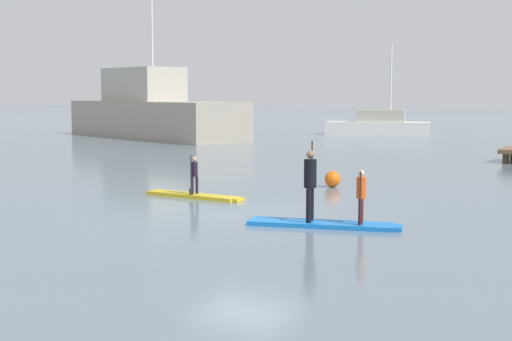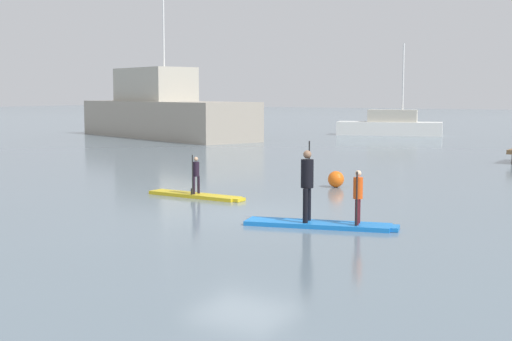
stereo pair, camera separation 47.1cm
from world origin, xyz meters
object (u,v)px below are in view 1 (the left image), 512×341
(paddler_child_solo, at_px, (194,173))
(paddler_child_front, at_px, (361,194))
(paddleboard_far, at_px, (324,224))
(fishing_boat_white_large, at_px, (152,112))
(motor_boat_small_navy, at_px, (378,125))
(mooring_buoy_near, at_px, (333,179))
(paddleboard_near, at_px, (195,196))
(paddler_adult, at_px, (310,181))

(paddler_child_solo, distance_m, paddler_child_front, 6.22)
(paddleboard_far, relative_size, fishing_boat_white_large, 0.22)
(paddler_child_solo, distance_m, motor_boat_small_navy, 32.31)
(fishing_boat_white_large, xyz_separation_m, mooring_buoy_near, (20.88, -17.47, -1.44))
(fishing_boat_white_large, relative_size, mooring_buoy_near, 30.96)
(paddleboard_near, distance_m, motor_boat_small_navy, 32.31)
(paddler_adult, bearing_deg, motor_boat_small_navy, 107.82)
(paddler_child_solo, bearing_deg, fishing_boat_white_large, 130.45)
(paddler_adult, height_order, mooring_buoy_near, paddler_adult)
(paddler_child_front, height_order, motor_boat_small_navy, motor_boat_small_navy)
(paddleboard_near, xyz_separation_m, fishing_boat_white_large, (-18.39, 21.56, 1.65))
(paddleboard_near, relative_size, paddleboard_far, 0.92)
(paddler_child_solo, bearing_deg, motor_boat_small_navy, 101.02)
(motor_boat_small_navy, height_order, mooring_buoy_near, motor_boat_small_navy)
(paddleboard_near, bearing_deg, paddler_child_solo, -91.34)
(fishing_boat_white_large, bearing_deg, paddler_child_solo, -49.55)
(paddleboard_near, distance_m, mooring_buoy_near, 4.79)
(paddler_child_solo, height_order, paddler_child_front, paddler_child_front)
(paddleboard_near, height_order, mooring_buoy_near, mooring_buoy_near)
(paddleboard_near, xyz_separation_m, mooring_buoy_near, (2.49, 4.09, 0.21))
(paddleboard_near, height_order, fishing_boat_white_large, fishing_boat_white_large)
(motor_boat_small_navy, bearing_deg, paddler_adult, -72.18)
(fishing_boat_white_large, relative_size, motor_boat_small_navy, 2.13)
(paddler_child_front, height_order, mooring_buoy_near, paddler_child_front)
(paddleboard_near, bearing_deg, fishing_boat_white_large, 130.47)
(paddleboard_near, bearing_deg, paddler_child_front, -19.29)
(mooring_buoy_near, bearing_deg, paddleboard_near, -121.31)
(paddler_child_solo, bearing_deg, mooring_buoy_near, 58.77)
(paddleboard_near, relative_size, paddler_adult, 1.76)
(paddler_child_solo, xyz_separation_m, paddler_adult, (4.77, -2.33, 0.33))
(motor_boat_small_navy, xyz_separation_m, mooring_buoy_near, (8.66, -27.61, -0.44))
(motor_boat_small_navy, bearing_deg, paddler_child_solo, -78.98)
(mooring_buoy_near, bearing_deg, paddleboard_far, -67.84)
(paddler_child_solo, xyz_separation_m, paddler_child_front, (5.87, -2.04, 0.08))
(paddler_child_front, bearing_deg, fishing_boat_white_large, 135.77)
(mooring_buoy_near, bearing_deg, fishing_boat_white_large, 140.08)
(paddleboard_near, height_order, paddler_child_solo, paddler_child_solo)
(paddler_child_solo, height_order, paddler_adult, paddler_adult)
(fishing_boat_white_large, bearing_deg, motor_boat_small_navy, 39.68)
(paddler_adult, xyz_separation_m, mooring_buoy_near, (-2.28, 6.43, -0.77))
(paddler_adult, relative_size, motor_boat_small_navy, 0.24)
(mooring_buoy_near, bearing_deg, paddler_child_front, -61.18)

